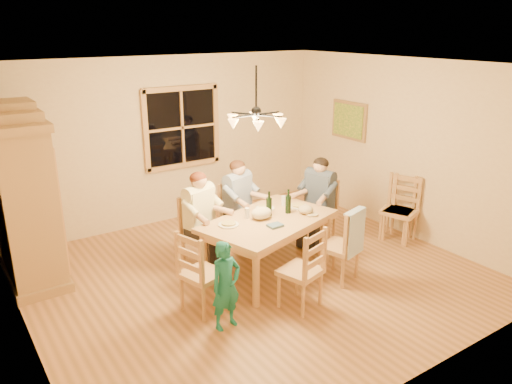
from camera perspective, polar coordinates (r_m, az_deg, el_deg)
floor at (r=6.68m, az=0.02°, el=-9.49°), size 5.50×5.50×0.00m
ceiling at (r=5.91m, az=0.02°, el=14.28°), size 5.50×5.00×0.02m
wall_back at (r=8.28m, az=-9.76°, el=5.81°), size 5.50×0.02×2.70m
wall_left at (r=5.23m, az=-25.85°, el=-3.41°), size 0.02×5.00×2.70m
wall_right at (r=7.98m, az=16.67°, el=4.81°), size 0.02×5.00×2.70m
window at (r=8.30m, az=-8.47°, el=7.30°), size 1.30×0.06×1.30m
painting at (r=8.69m, az=10.58°, el=8.04°), size 0.06×0.78×0.64m
chandelier at (r=5.99m, az=0.02°, el=8.33°), size 0.77×0.68×0.71m
armoire at (r=6.86m, az=-24.97°, el=-0.91°), size 0.66×1.40×2.30m
dining_table at (r=6.49m, az=1.41°, el=-3.94°), size 1.95×1.50×0.76m
chair_far_left at (r=6.85m, az=-6.27°, el=-6.05°), size 0.54×0.53×0.99m
chair_far_right at (r=7.35m, az=-1.97°, el=-4.17°), size 0.54×0.53×0.99m
chair_near_left at (r=5.89m, az=5.05°, el=-10.30°), size 0.54×0.53×0.99m
chair_near_right at (r=6.55m, az=9.42°, el=-7.40°), size 0.54×0.53×0.99m
chair_end_left at (r=5.84m, az=-6.07°, el=-10.61°), size 0.53×0.54×0.99m
chair_end_right at (r=7.53m, az=7.08°, el=-3.72°), size 0.53×0.54×0.99m
adult_woman at (r=6.64m, az=-6.43°, el=-1.83°), size 0.48×0.51×0.87m
adult_plaid_man at (r=7.16m, az=-2.02°, el=-0.19°), size 0.48×0.51×0.87m
adult_slate_man at (r=7.35m, az=7.25°, el=0.16°), size 0.51×0.48×0.87m
towel at (r=6.30m, az=11.09°, el=-4.60°), size 0.39×0.20×0.58m
wine_bottle_a at (r=6.52m, az=1.49°, el=-1.31°), size 0.08×0.08×0.33m
wine_bottle_b at (r=6.61m, az=3.70°, el=-1.06°), size 0.08×0.08×0.33m
plate_woman at (r=6.25m, az=-3.15°, el=-3.76°), size 0.26×0.26×0.02m
plate_plaid at (r=6.80m, az=1.04°, el=-1.87°), size 0.26×0.26×0.02m
plate_slate at (r=6.88m, az=4.86°, el=-1.66°), size 0.26×0.26×0.02m
wine_glass_a at (r=6.45m, az=-1.03°, el=-2.43°), size 0.06×0.06×0.14m
wine_glass_b at (r=6.91m, az=3.18°, el=-1.01°), size 0.06×0.06×0.14m
cap at (r=6.65m, az=5.68°, el=-2.00°), size 0.20×0.20×0.11m
napkin at (r=6.21m, az=2.20°, el=-3.84°), size 0.21×0.18×0.03m
cloth_bundle at (r=6.43m, az=0.62°, el=-2.42°), size 0.28×0.22×0.15m
child at (r=5.42m, az=-3.46°, el=-10.62°), size 0.39×0.28×1.00m
chair_spare_front at (r=7.94m, az=15.73°, el=-3.12°), size 0.56×0.57×0.99m
chair_spare_back at (r=7.90m, az=16.11°, el=-3.27°), size 0.54×0.55×0.99m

